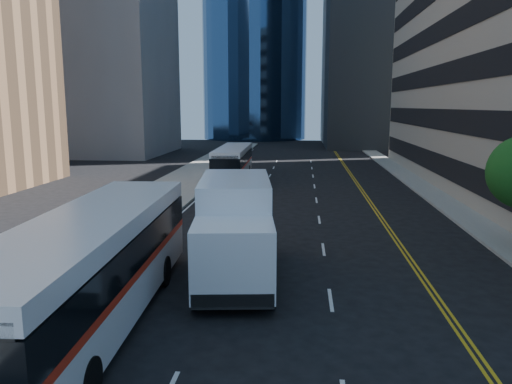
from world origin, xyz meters
TOP-DOWN VIEW (x-y plane):
  - ground at (0.00, 0.00)m, footprint 160.00×160.00m
  - sidewalk_west at (-10.50, 25.00)m, footprint 5.00×90.00m
  - sidewalk_east at (9.00, 25.00)m, footprint 2.00×90.00m
  - midrise_west at (-28.00, 52.00)m, footprint 18.00×18.00m
  - bus_front at (-6.60, -0.67)m, footprint 3.46×13.14m
  - bus_rear at (-6.60, 29.33)m, footprint 2.66×11.16m
  - box_truck at (-3.02, 4.00)m, footprint 3.50×7.94m

SIDE VIEW (x-z plane):
  - ground at x=0.00m, z-range 0.00..0.00m
  - sidewalk_west at x=-10.50m, z-range 0.00..0.15m
  - sidewalk_east at x=9.00m, z-range 0.00..0.15m
  - bus_rear at x=-6.60m, z-range 0.13..3.00m
  - bus_front at x=-6.60m, z-range 0.15..3.51m
  - box_truck at x=-3.02m, z-range 0.10..3.78m
  - midrise_west at x=-28.00m, z-range 0.00..35.00m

